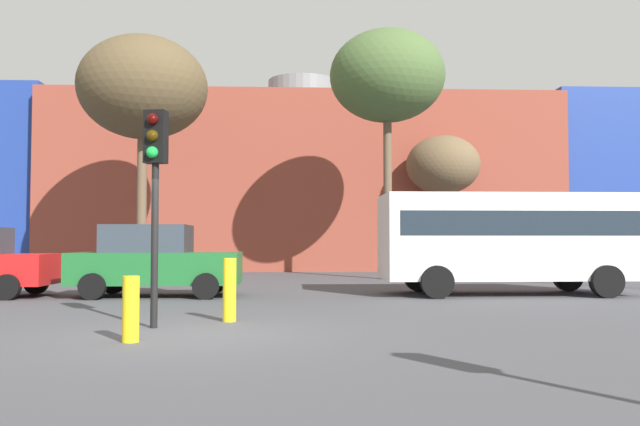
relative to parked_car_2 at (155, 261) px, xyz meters
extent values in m
plane|color=#47474C|center=(2.04, -7.10, -0.94)|extent=(200.00, 200.00, 0.00)
cube|color=brown|center=(4.27, 20.39, 3.48)|extent=(25.67, 13.83, 8.83)
cube|color=navy|center=(-12.31, 20.39, 3.67)|extent=(7.48, 12.45, 9.20)
cube|color=navy|center=(20.84, 20.39, 3.67)|extent=(7.48, 12.45, 9.20)
cylinder|color=slate|center=(4.27, 20.39, 8.90)|extent=(4.00, 4.00, 2.00)
cylinder|color=black|center=(-3.41, 0.92, -0.62)|extent=(0.64, 0.22, 0.64)
cylinder|color=black|center=(-3.41, -0.92, -0.62)|extent=(0.64, 0.22, 0.64)
cube|color=#1E662D|center=(0.07, 0.00, -0.19)|extent=(4.34, 1.86, 0.83)
cube|color=#333D47|center=(-0.19, 0.00, 0.58)|extent=(2.17, 1.65, 0.72)
cylinder|color=black|center=(1.47, 0.95, -0.60)|extent=(0.66, 0.23, 0.66)
cylinder|color=black|center=(1.47, -0.95, -0.60)|extent=(0.66, 0.23, 0.66)
cylinder|color=black|center=(-1.33, 0.95, -0.60)|extent=(0.66, 0.23, 0.66)
cylinder|color=black|center=(-1.33, -0.95, -0.60)|extent=(0.66, 0.23, 0.66)
cube|color=white|center=(9.49, 0.19, 0.63)|extent=(6.80, 2.30, 2.30)
cube|color=#1E2833|center=(9.49, 0.19, 0.98)|extent=(6.26, 2.32, 0.64)
cylinder|color=black|center=(11.69, 1.36, -0.52)|extent=(0.84, 0.28, 0.84)
cylinder|color=black|center=(11.69, -0.98, -0.52)|extent=(0.84, 0.28, 0.84)
cylinder|color=black|center=(7.29, 1.36, -0.52)|extent=(0.84, 0.28, 0.84)
cylinder|color=black|center=(7.29, -0.98, -0.52)|extent=(0.84, 0.28, 0.84)
cylinder|color=black|center=(1.29, -6.28, 0.45)|extent=(0.12, 0.12, 2.77)
cube|color=black|center=(1.29, -6.28, 2.28)|extent=(0.40, 0.31, 0.90)
sphere|color=#3C0605|center=(1.26, -6.41, 2.56)|extent=(0.20, 0.20, 0.20)
sphere|color=#3C2905|center=(1.26, -6.41, 2.28)|extent=(0.20, 0.20, 0.20)
sphere|color=green|center=(1.26, -6.41, 2.00)|extent=(0.20, 0.20, 0.20)
cylinder|color=brown|center=(10.62, 12.19, 1.09)|extent=(0.44, 0.44, 4.05)
ellipsoid|color=brown|center=(10.62, 12.19, 4.04)|extent=(3.40, 3.40, 2.72)
cylinder|color=brown|center=(-2.07, 7.56, 2.06)|extent=(0.37, 0.37, 5.99)
ellipsoid|color=brown|center=(-2.07, 7.56, 6.40)|extent=(4.91, 4.91, 3.93)
cylinder|color=brown|center=(7.33, 7.50, 2.39)|extent=(0.32, 0.32, 6.65)
ellipsoid|color=#476033|center=(7.33, 7.50, 6.94)|extent=(4.47, 4.47, 3.58)
cylinder|color=yellow|center=(1.28, -7.81, -0.46)|extent=(0.24, 0.24, 0.95)
cylinder|color=yellow|center=(2.47, -5.47, -0.36)|extent=(0.24, 0.24, 1.14)
camera|label=1|loc=(3.57, -17.31, 0.51)|focal=36.43mm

